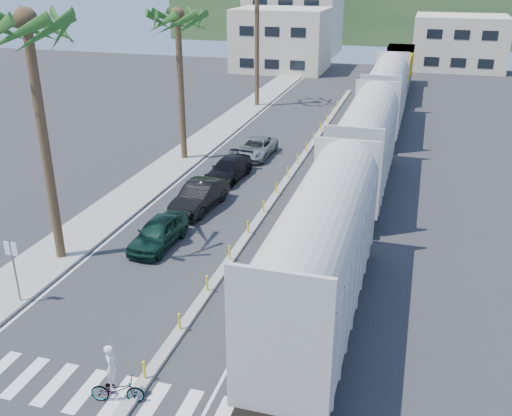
{
  "coord_description": "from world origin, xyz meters",
  "views": [
    {
      "loc": [
        8.09,
        -14.97,
        13.21
      ],
      "look_at": [
        0.68,
        10.2,
        2.0
      ],
      "focal_mm": 40.0,
      "sensor_mm": 36.0,
      "label": 1
    }
  ],
  "objects": [
    {
      "name": "street_sign",
      "position": [
        -7.3,
        2.0,
        1.97
      ],
      "size": [
        0.6,
        0.08,
        3.0
      ],
      "color": "slate",
      "rests_on": "ground"
    },
    {
      "name": "lane_markings",
      "position": [
        -2.15,
        25.0,
        0.0
      ],
      "size": [
        9.42,
        90.0,
        0.01
      ],
      "color": "silver",
      "rests_on": "ground"
    },
    {
      "name": "car_lead",
      "position": [
        -4.01,
        8.62,
        0.74
      ],
      "size": [
        2.09,
        4.48,
        1.48
      ],
      "primitive_type": "imported",
      "rotation": [
        0.0,
        0.0,
        -0.04
      ],
      "color": "black",
      "rests_on": "ground"
    },
    {
      "name": "palm_trees",
      "position": [
        -8.1,
        22.7,
        10.81
      ],
      "size": [
        3.5,
        37.2,
        13.75
      ],
      "color": "brown",
      "rests_on": "ground"
    },
    {
      "name": "buildings",
      "position": [
        -6.41,
        71.66,
        4.36
      ],
      "size": [
        38.0,
        27.0,
        10.0
      ],
      "color": "beige",
      "rests_on": "ground"
    },
    {
      "name": "crosswalk",
      "position": [
        0.0,
        -2.0,
        0.01
      ],
      "size": [
        14.0,
        2.2,
        0.01
      ],
      "primitive_type": "cube",
      "color": "silver",
      "rests_on": "ground"
    },
    {
      "name": "median",
      "position": [
        0.0,
        19.96,
        0.09
      ],
      "size": [
        0.45,
        60.0,
        0.85
      ],
      "color": "gray",
      "rests_on": "ground"
    },
    {
      "name": "car_rear",
      "position": [
        -3.42,
        24.12,
        0.68
      ],
      "size": [
        2.59,
        5.05,
        1.36
      ],
      "primitive_type": "imported",
      "rotation": [
        0.0,
        0.0,
        -0.03
      ],
      "color": "#939597",
      "rests_on": "ground"
    },
    {
      "name": "hillside",
      "position": [
        0.0,
        100.0,
        6.0
      ],
      "size": [
        80.0,
        20.0,
        12.0
      ],
      "primitive_type": "cube",
      "color": "#385628",
      "rests_on": "ground"
    },
    {
      "name": "car_second",
      "position": [
        -3.77,
        13.66,
        0.81
      ],
      "size": [
        2.58,
        5.2,
        1.61
      ],
      "primitive_type": "imported",
      "rotation": [
        0.0,
        0.0,
        -0.09
      ],
      "color": "black",
      "rests_on": "ground"
    },
    {
      "name": "sidewalk",
      "position": [
        -8.5,
        25.0,
        0.07
      ],
      "size": [
        3.0,
        90.0,
        0.15
      ],
      "primitive_type": "cube",
      "color": "gray",
      "rests_on": "ground"
    },
    {
      "name": "cyclist",
      "position": [
        -0.44,
        -2.1,
        0.68
      ],
      "size": [
        1.42,
        2.05,
        2.17
      ],
      "rotation": [
        0.0,
        0.0,
        1.81
      ],
      "color": "#9EA0A5",
      "rests_on": "ground"
    },
    {
      "name": "rails",
      "position": [
        5.0,
        28.0,
        0.03
      ],
      "size": [
        1.56,
        100.0,
        0.06
      ],
      "color": "black",
      "rests_on": "ground"
    },
    {
      "name": "ground",
      "position": [
        0.0,
        0.0,
        0.0
      ],
      "size": [
        140.0,
        140.0,
        0.0
      ],
      "primitive_type": "plane",
      "color": "#28282B",
      "rests_on": "ground"
    },
    {
      "name": "car_third",
      "position": [
        -3.79,
        18.91,
        0.71
      ],
      "size": [
        2.75,
        5.17,
        1.41
      ],
      "primitive_type": "imported",
      "rotation": [
        0.0,
        0.0,
        -0.08
      ],
      "color": "black",
      "rests_on": "ground"
    },
    {
      "name": "freight_train",
      "position": [
        5.0,
        24.82,
        2.91
      ],
      "size": [
        3.0,
        60.94,
        5.85
      ],
      "color": "#BAB9AB",
      "rests_on": "ground"
    }
  ]
}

